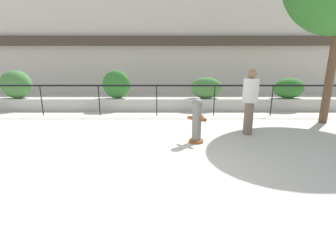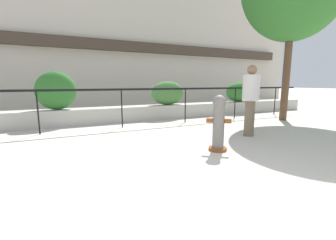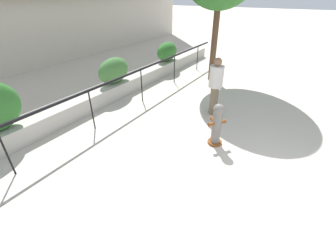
% 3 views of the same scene
% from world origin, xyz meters
% --- Properties ---
extents(ground_plane, '(120.00, 120.00, 0.00)m').
position_xyz_m(ground_plane, '(0.00, 0.00, 0.00)').
color(ground_plane, beige).
extents(building_facade, '(30.00, 1.36, 8.00)m').
position_xyz_m(building_facade, '(0.00, 11.98, 3.99)').
color(building_facade, beige).
rests_on(building_facade, ground).
extents(planter_wall_low, '(18.00, 0.70, 0.50)m').
position_xyz_m(planter_wall_low, '(0.00, 6.00, 0.25)').
color(planter_wall_low, '#B7B2A8').
rests_on(planter_wall_low, ground).
extents(fence_railing_segment, '(15.00, 0.05, 1.15)m').
position_xyz_m(fence_railing_segment, '(-0.00, 4.90, 1.02)').
color(fence_railing_segment, black).
rests_on(fence_railing_segment, ground).
extents(hedge_bush_0, '(1.30, 0.70, 1.15)m').
position_xyz_m(hedge_bush_0, '(-5.88, 6.00, 1.07)').
color(hedge_bush_0, '#427538').
rests_on(hedge_bush_0, planter_wall_low).
extents(hedge_bush_1, '(1.15, 0.57, 1.15)m').
position_xyz_m(hedge_bush_1, '(-1.71, 6.00, 1.08)').
color(hedge_bush_1, '#2D6B28').
rests_on(hedge_bush_1, planter_wall_low).
extents(hedge_bush_2, '(1.31, 0.61, 0.87)m').
position_xyz_m(hedge_bush_2, '(2.02, 6.00, 0.93)').
color(hedge_bush_2, '#427538').
rests_on(hedge_bush_2, planter_wall_low).
extents(hedge_bush_3, '(1.27, 0.70, 0.84)m').
position_xyz_m(hedge_bush_3, '(5.46, 6.00, 0.92)').
color(hedge_bush_3, '#2D6B28').
rests_on(hedge_bush_3, planter_wall_low).
extents(fire_hydrant, '(0.49, 0.49, 1.08)m').
position_xyz_m(fire_hydrant, '(1.11, 1.82, 0.55)').
color(fire_hydrant, brown).
rests_on(fire_hydrant, ground).
extents(pedestrian, '(0.47, 0.47, 1.73)m').
position_xyz_m(pedestrian, '(2.58, 2.49, 0.99)').
color(pedestrian, brown).
rests_on(pedestrian, ground).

